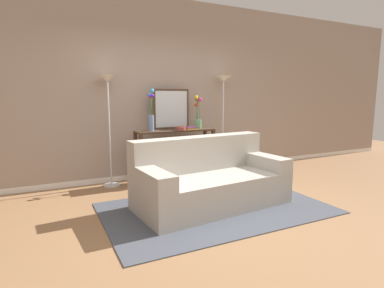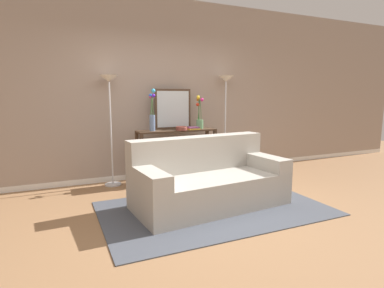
{
  "view_description": "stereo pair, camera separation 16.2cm",
  "coord_description": "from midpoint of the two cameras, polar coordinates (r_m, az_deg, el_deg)",
  "views": [
    {
      "loc": [
        -1.68,
        -3.02,
        1.42
      ],
      "look_at": [
        0.29,
        1.01,
        0.72
      ],
      "focal_mm": 28.94,
      "sensor_mm": 36.0,
      "label": 1
    },
    {
      "loc": [
        -1.53,
        -3.09,
        1.42
      ],
      "look_at": [
        0.29,
        1.01,
        0.72
      ],
      "focal_mm": 28.94,
      "sensor_mm": 36.0,
      "label": 2
    }
  ],
  "objects": [
    {
      "name": "ground_plane",
      "position": [
        3.74,
        1.6,
        -13.61
      ],
      "size": [
        16.0,
        16.0,
        0.02
      ],
      "primitive_type": "cube",
      "color": "#936B47"
    },
    {
      "name": "back_wall",
      "position": [
        5.42,
        -8.93,
        9.85
      ],
      "size": [
        12.0,
        0.15,
        3.05
      ],
      "color": "white",
      "rests_on": "ground"
    },
    {
      "name": "area_rug",
      "position": [
        4.02,
        3.32,
        -11.73
      ],
      "size": [
        2.79,
        1.71,
        0.01
      ],
      "color": "#474C56",
      "rests_on": "ground"
    },
    {
      "name": "couch",
      "position": [
        4.05,
        2.17,
        -6.97
      ],
      "size": [
        2.03,
        1.07,
        0.88
      ],
      "color": "#ADA89E",
      "rests_on": "ground"
    },
    {
      "name": "console_table",
      "position": [
        5.2,
        -3.96,
        -0.34
      ],
      "size": [
        1.34,
        0.35,
        0.86
      ],
      "color": "#473323",
      "rests_on": "ground"
    },
    {
      "name": "floor_lamp_left",
      "position": [
        4.95,
        -16.11,
        7.86
      ],
      "size": [
        0.28,
        0.28,
        1.73
      ],
      "color": "silver",
      "rests_on": "ground"
    },
    {
      "name": "floor_lamp_right",
      "position": [
        5.69,
        4.95,
        8.58
      ],
      "size": [
        0.28,
        0.28,
        1.77
      ],
      "color": "silver",
      "rests_on": "ground"
    },
    {
      "name": "wall_mirror",
      "position": [
        5.27,
        -4.7,
        6.43
      ],
      "size": [
        0.64,
        0.02,
        0.67
      ],
      "color": "#473323",
      "rests_on": "console_table"
    },
    {
      "name": "vase_tall_flowers",
      "position": [
        4.98,
        -8.47,
        5.23
      ],
      "size": [
        0.1,
        0.12,
        0.67
      ],
      "color": "#6B84AD",
      "rests_on": "console_table"
    },
    {
      "name": "vase_short_flowers",
      "position": [
        5.32,
        0.21,
        4.94
      ],
      "size": [
        0.13,
        0.12,
        0.57
      ],
      "color": "#669E6B",
      "rests_on": "console_table"
    },
    {
      "name": "fruit_bowl",
      "position": [
        5.08,
        -3.09,
        2.89
      ],
      "size": [
        0.18,
        0.18,
        0.06
      ],
      "color": "brown",
      "rests_on": "console_table"
    },
    {
      "name": "book_stack",
      "position": [
        5.19,
        -0.97,
        2.91
      ],
      "size": [
        0.21,
        0.17,
        0.04
      ],
      "color": "gold",
      "rests_on": "console_table"
    },
    {
      "name": "book_row_under_console",
      "position": [
        5.2,
        -7.46,
        -6.41
      ],
      "size": [
        0.4,
        0.17,
        0.13
      ],
      "color": "slate",
      "rests_on": "ground"
    }
  ]
}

